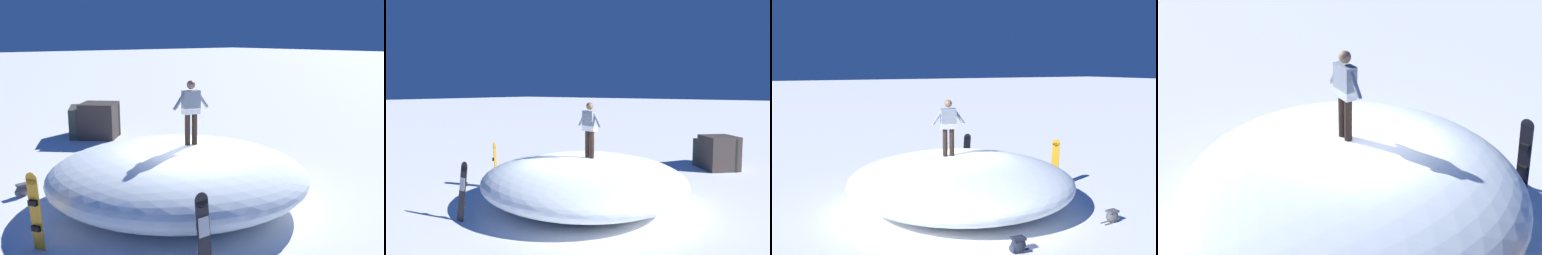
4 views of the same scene
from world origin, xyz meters
The scene contains 8 objects.
ground centered at (0.00, 0.00, 0.00)m, with size 240.00×240.00×0.00m, color white.
snow_mound centered at (0.46, 0.03, 0.77)m, with size 6.67×6.26×1.54m, color white.
snowboarder_standing centered at (0.32, -0.30, 2.49)m, with size 0.31×1.00×1.66m.
snowboard_primary_upright centered at (0.20, 3.80, 0.87)m, with size 0.28×0.24×1.68m.
snowboard_secondary_upright centered at (-2.66, 1.83, 0.83)m, with size 0.24×0.29×1.61m.
backpack_near centered at (3.87, -0.23, 0.19)m, with size 0.28×0.55×0.37m.
backpack_far centered at (3.48, 3.08, 0.18)m, with size 0.27×0.56×0.34m.
rock_outcrop centered at (8.59, -1.59, 0.71)m, with size 2.84×2.29×1.51m.
Camera 1 is at (-7.76, 6.24, 4.25)m, focal length 38.84 mm.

